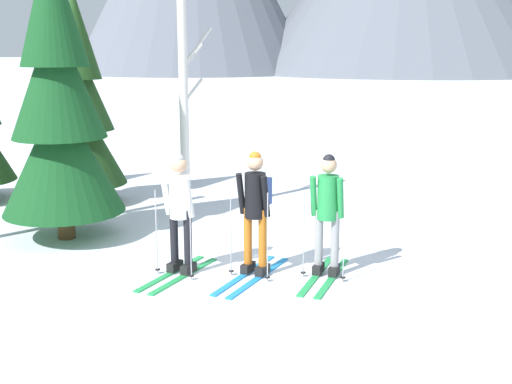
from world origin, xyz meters
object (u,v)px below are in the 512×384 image
Objects in this scene: skier_in_black at (256,207)px; pine_tree_mid at (79,108)px; skier_in_green at (327,211)px; pine_tree_near at (58,107)px; birch_tree_tall at (184,93)px; skier_in_white at (180,210)px.

pine_tree_mid reaches higher than skier_in_black.
pine_tree_mid reaches higher than skier_in_green.
skier_in_black is at bearing -46.84° from pine_tree_mid.
skier_in_black is 0.37× the size of pine_tree_near.
birch_tree_tall is at bearing 114.97° from skier_in_black.
skier_in_green reaches higher than skier_in_white.
skier_in_white is 1.96m from skier_in_green.
birch_tree_tall is at bearing 44.66° from pine_tree_near.
skier_in_white is at bearing -81.83° from birch_tree_tall.
pine_tree_mid is (-0.49, 2.38, -0.23)m from pine_tree_near.
skier_in_black is 0.42× the size of pine_tree_mid.
skier_in_green is 0.38× the size of birch_tree_tall.
skier_in_black is 1.03× the size of skier_in_green.
birch_tree_tall is at bearing 127.62° from skier_in_green.
skier_in_green is (1.96, 0.04, 0.01)m from skier_in_white.
pine_tree_near is at bearing -78.41° from pine_tree_mid.
pine_tree_near is 2.44m from pine_tree_mid.
skier_in_green is at bearing 1.09° from skier_in_white.
pine_tree_near is 2.36m from birch_tree_tall.
pine_tree_mid is 0.94× the size of birch_tree_tall.
pine_tree_near reaches higher than skier_in_white.
birch_tree_tall reaches higher than skier_in_green.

